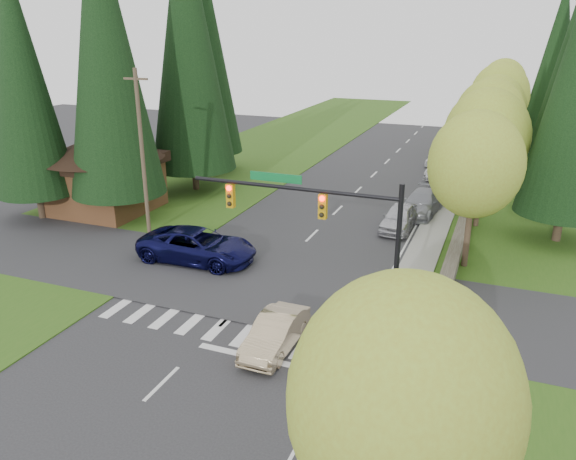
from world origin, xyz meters
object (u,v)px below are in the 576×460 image
Objects in this scene: sedan_champagne at (275,333)px; parked_car_a at (399,218)px; parked_car_e at (451,144)px; parked_car_c at (441,169)px; parked_car_d at (438,158)px; parked_car_b at (422,203)px; suv_navy at (198,246)px.

sedan_champagne is 0.92× the size of parked_car_a.
parked_car_c is at bearing -81.74° from parked_car_e.
sedan_champagne is at bearing -86.14° from parked_car_d.
suv_navy is at bearing -122.15° from parked_car_b.
sedan_champagne is 30.15m from parked_car_c.
suv_navy is 25.43m from parked_car_c.
parked_car_d is (-0.90, 15.38, -0.09)m from parked_car_b.
sedan_champagne is at bearing -88.14° from parked_car_c.
parked_car_d is at bearing 92.72° from parked_car_a.
suv_navy reaches higher than parked_car_b.
parked_car_a is 0.94× the size of parked_car_e.
parked_car_c reaches higher than parked_car_b.
sedan_champagne is 0.87× the size of parked_car_e.
sedan_champagne is 19.83m from parked_car_b.
suv_navy is at bearing -132.72° from parked_car_a.
parked_car_c is 5.08m from parked_car_d.
sedan_champagne is 0.87× the size of parked_car_c.
suv_navy reaches higher than parked_car_a.
parked_car_c reaches higher than parked_car_d.
parked_car_c is 12.05m from parked_car_e.
sedan_champagne is 42.13m from parked_car_e.
parked_car_a is 26.16m from parked_car_e.
parked_car_d is (1.79, 35.03, 0.00)m from sedan_champagne.
parked_car_e is (9.64, 35.37, -0.20)m from suv_navy.
parked_car_a is 3.82m from parked_car_b.
parked_car_b is at bearing -39.20° from suv_navy.
suv_navy is 1.20× the size of parked_car_b.
parked_car_c is at bearing -24.64° from suv_navy.
suv_navy is (-7.42, 6.70, 0.21)m from sedan_champagne.
parked_car_a is 1.12× the size of parked_car_d.
parked_car_a is at bearing -82.99° from parked_car_d.
parked_car_d is 7.06m from parked_car_e.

